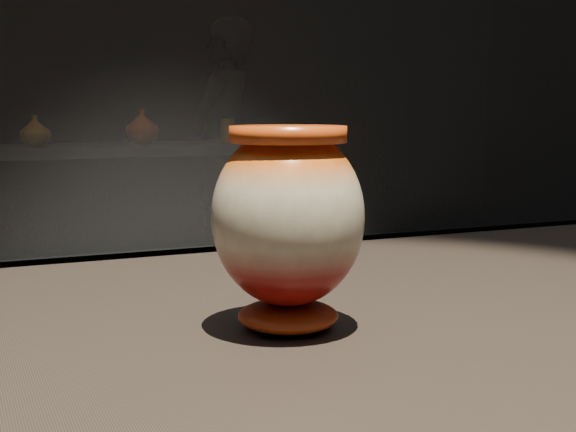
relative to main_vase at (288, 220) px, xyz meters
The scene contains 6 objects.
main_vase is the anchor object (origin of this frame).
back_shelf 3.58m from the main_vase, 80.29° to the left, with size 2.00×0.60×0.90m.
back_vase_left 3.48m from the main_vase, 87.93° to the left, with size 0.15×0.15×0.15m, color #986A16.
back_vase_mid 3.59m from the main_vase, 79.17° to the left, with size 0.17×0.17×0.18m, color maroon.
back_vase_right 3.75m from the main_vase, 71.94° to the left, with size 0.08×0.08×0.13m, color #986A16.
visitor 4.43m from the main_vase, 72.12° to the left, with size 0.60×0.40×1.65m, color black.
Camera 1 is at (-0.29, -0.70, 1.12)m, focal length 50.00 mm.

